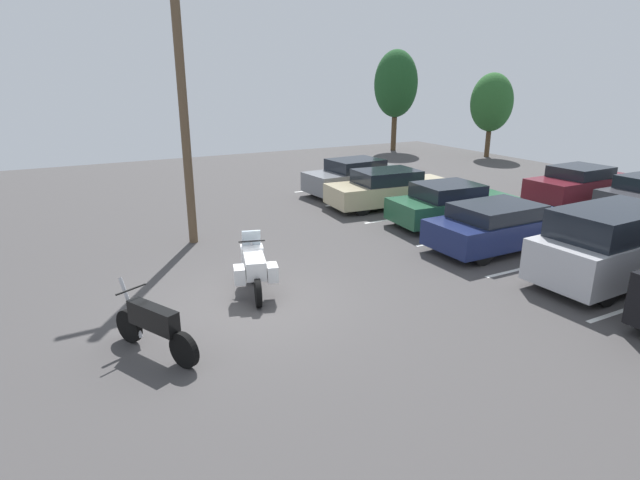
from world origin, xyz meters
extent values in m
cube|color=#423F3F|center=(0.00, 0.00, -0.05)|extent=(44.00, 44.00, 0.10)
cylinder|color=black|center=(-1.26, 0.48, 0.31)|extent=(0.64, 0.29, 0.63)
cylinder|color=black|center=(0.14, 0.08, 0.31)|extent=(0.64, 0.29, 0.63)
cube|color=white|center=(-0.56, 0.28, 0.71)|extent=(1.18, 0.73, 0.43)
cylinder|color=#B2B2B7|center=(-1.15, 0.45, 0.72)|extent=(0.50, 0.21, 1.10)
cylinder|color=black|center=(-1.07, 0.43, 1.10)|extent=(0.21, 0.61, 0.04)
cube|color=white|center=(-1.17, 0.46, 0.75)|extent=(0.57, 0.63, 0.38)
cube|color=#B2C1CC|center=(-1.21, 0.47, 1.14)|extent=(0.28, 0.47, 0.39)
cube|color=white|center=(-0.34, -0.16, 0.61)|extent=(0.49, 0.35, 0.36)
cube|color=white|center=(-0.14, 0.54, 0.61)|extent=(0.49, 0.35, 0.36)
cylinder|color=black|center=(0.45, -2.64, 0.32)|extent=(0.63, 0.40, 0.65)
cylinder|color=black|center=(1.84, -1.95, 0.32)|extent=(0.63, 0.40, 0.65)
cube|color=black|center=(1.15, -2.29, 0.72)|extent=(1.15, 0.74, 0.44)
cylinder|color=#B2B2B7|center=(0.56, -2.58, 0.74)|extent=(0.48, 0.29, 1.12)
cylinder|color=black|center=(0.63, -2.55, 1.12)|extent=(0.31, 0.57, 0.04)
cube|color=silver|center=(-9.93, 8.13, 0.00)|extent=(0.12, 4.76, 0.01)
cube|color=silver|center=(-7.13, 8.13, 0.00)|extent=(0.12, 4.76, 0.01)
cube|color=silver|center=(-4.34, 8.13, 0.00)|extent=(0.12, 4.76, 0.01)
cube|color=silver|center=(-1.54, 8.13, 0.00)|extent=(0.12, 4.76, 0.01)
cube|color=silver|center=(1.25, 8.13, 0.00)|extent=(0.12, 4.76, 0.01)
cube|color=slate|center=(-8.48, 8.01, 0.61)|extent=(2.11, 4.61, 0.79)
cube|color=black|center=(-8.47, 7.90, 1.24)|extent=(1.81, 2.20, 0.48)
cylinder|color=black|center=(-9.36, 9.49, 0.33)|extent=(0.26, 0.67, 0.65)
cylinder|color=black|center=(-7.79, 9.59, 0.33)|extent=(0.26, 0.67, 0.65)
cylinder|color=black|center=(-9.17, 6.43, 0.33)|extent=(0.26, 0.67, 0.65)
cylinder|color=black|center=(-7.60, 6.53, 0.33)|extent=(0.26, 0.67, 0.65)
cube|color=#C1B289|center=(-5.97, 7.95, 0.56)|extent=(2.16, 5.01, 0.73)
cube|color=black|center=(-5.98, 7.75, 1.17)|extent=(1.83, 2.41, 0.49)
cylinder|color=black|center=(-6.62, 9.67, 0.31)|extent=(0.26, 0.63, 0.61)
cylinder|color=black|center=(-5.07, 9.55, 0.31)|extent=(0.26, 0.63, 0.61)
cylinder|color=black|center=(-6.86, 6.35, 0.31)|extent=(0.26, 0.63, 0.61)
cylinder|color=black|center=(-5.32, 6.24, 0.31)|extent=(0.26, 0.63, 0.61)
cube|color=#235638|center=(-2.90, 8.28, 0.57)|extent=(2.16, 4.35, 0.71)
cube|color=black|center=(-2.92, 8.06, 1.17)|extent=(1.84, 2.12, 0.49)
cylinder|color=black|center=(-3.57, 9.78, 0.34)|extent=(0.27, 0.69, 0.67)
cylinder|color=black|center=(-2.00, 9.65, 0.34)|extent=(0.27, 0.69, 0.67)
cylinder|color=black|center=(-3.80, 6.92, 0.34)|extent=(0.27, 0.69, 0.67)
cylinder|color=black|center=(-2.23, 6.79, 0.34)|extent=(0.27, 0.69, 0.67)
cube|color=navy|center=(-0.27, 7.83, 0.58)|extent=(1.87, 4.55, 0.72)
cube|color=black|center=(-0.27, 7.53, 1.15)|extent=(1.71, 2.36, 0.41)
cylinder|color=black|center=(-1.07, 9.37, 0.34)|extent=(0.22, 0.68, 0.68)
cylinder|color=black|center=(0.52, 9.38, 0.34)|extent=(0.22, 0.68, 0.68)
cylinder|color=black|center=(-1.06, 6.28, 0.34)|extent=(0.22, 0.68, 0.68)
cylinder|color=black|center=(0.53, 6.29, 0.34)|extent=(0.22, 0.68, 0.68)
cube|color=#B7B7BC|center=(2.85, 8.43, 0.72)|extent=(1.97, 4.92, 0.99)
cube|color=black|center=(2.87, 8.00, 1.54)|extent=(1.76, 3.03, 0.66)
cylinder|color=black|center=(2.02, 10.05, 0.34)|extent=(0.24, 0.69, 0.68)
cylinder|color=black|center=(2.13, 6.75, 0.34)|extent=(0.24, 0.69, 0.68)
cylinder|color=black|center=(3.68, 6.80, 0.34)|extent=(0.24, 0.69, 0.68)
cube|color=maroon|center=(-3.05, 15.12, 0.60)|extent=(1.97, 4.73, 0.78)
cube|color=black|center=(-3.05, 15.00, 1.21)|extent=(1.75, 2.12, 0.43)
cylinder|color=black|center=(-3.89, 16.69, 0.32)|extent=(0.24, 0.64, 0.64)
cylinder|color=black|center=(-2.30, 16.74, 0.32)|extent=(0.24, 0.64, 0.64)
cylinder|color=black|center=(-3.80, 13.51, 0.32)|extent=(0.24, 0.64, 0.64)
cylinder|color=black|center=(-2.22, 13.55, 0.32)|extent=(0.24, 0.64, 0.64)
cylinder|color=black|center=(-1.11, 13.93, 0.30)|extent=(0.23, 0.61, 0.61)
cylinder|color=brown|center=(-5.06, 0.04, 3.97)|extent=(0.25, 0.25, 7.95)
cylinder|color=#4C3823|center=(-18.69, 17.30, 1.10)|extent=(0.34, 0.34, 2.19)
ellipsoid|color=#1E4C23|center=(-18.69, 17.30, 4.33)|extent=(2.82, 2.82, 4.27)
cylinder|color=#4C3823|center=(-13.55, 20.71, 0.78)|extent=(0.30, 0.30, 1.56)
ellipsoid|color=#285B28|center=(-13.55, 20.71, 3.29)|extent=(2.52, 2.52, 3.46)
camera|label=1|loc=(9.82, -3.57, 4.81)|focal=28.82mm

